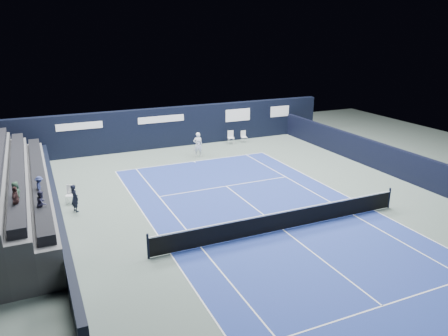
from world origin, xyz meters
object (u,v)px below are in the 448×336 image
Objects in this scene: tennis_net at (283,220)px; tennis_player at (198,145)px; folding_chair_back_a at (231,135)px; line_judge_chair at (70,193)px; folding_chair_back_b at (244,136)px.

tennis_player is (0.70, 12.90, 0.39)m from tennis_net.
folding_chair_back_a is at bearing 73.80° from tennis_net.
folding_chair_back_a is at bearing 54.15° from line_judge_chair.
tennis_net is at bearing -106.28° from folding_chair_back_b.
tennis_player is (9.36, 5.40, 0.34)m from line_judge_chair.
tennis_player reaches higher than folding_chair_back_b.
tennis_net reaches higher than line_judge_chair.
folding_chair_back_b is 0.97× the size of line_judge_chair.
tennis_net is 7.15× the size of tennis_player.
tennis_player is at bearing -133.03° from folding_chair_back_a.
folding_chair_back_a is at bearing 32.84° from tennis_player.
folding_chair_back_a is 1.09× the size of line_judge_chair.
tennis_net is at bearing -92.07° from folding_chair_back_a.
tennis_net is (8.65, -7.50, -0.05)m from line_judge_chair.
folding_chair_back_b is at bearing 11.34° from folding_chair_back_a.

